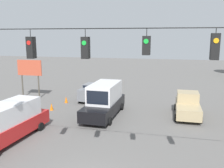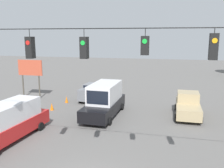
% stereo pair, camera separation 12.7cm
% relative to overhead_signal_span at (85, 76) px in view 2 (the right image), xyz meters
% --- Properties ---
extents(overhead_signal_span, '(21.55, 0.38, 8.32)m').
position_rel_overhead_signal_span_xyz_m(overhead_signal_span, '(0.00, 0.00, 0.00)').
color(overhead_signal_span, slate).
rests_on(overhead_signal_span, ground_plane).
extents(sedan_grey_withflow_far, '(2.22, 4.31, 1.91)m').
position_rel_overhead_signal_span_xyz_m(sedan_grey_withflow_far, '(4.84, -15.52, -4.36)').
color(sedan_grey_withflow_far, slate).
rests_on(sedan_grey_withflow_far, ground_plane).
extents(box_truck_red_parked_shoulder, '(2.74, 7.47, 2.61)m').
position_rel_overhead_signal_span_xyz_m(box_truck_red_parked_shoulder, '(7.09, -3.72, -4.06)').
color(box_truck_red_parked_shoulder, red).
rests_on(box_truck_red_parked_shoulder, ground_plane).
extents(box_truck_black_withflow_mid, '(2.72, 6.88, 2.95)m').
position_rel_overhead_signal_span_xyz_m(box_truck_black_withflow_mid, '(2.08, -10.64, -3.91)').
color(box_truck_black_withflow_mid, black).
rests_on(box_truck_black_withflow_mid, ground_plane).
extents(pickup_truck_tan_oncoming_far, '(2.28, 5.08, 2.12)m').
position_rel_overhead_signal_span_xyz_m(pickup_truck_tan_oncoming_far, '(-5.28, -12.24, -4.38)').
color(pickup_truck_tan_oncoming_far, tan).
rests_on(pickup_truck_tan_oncoming_far, ground_plane).
extents(traffic_cone_nearest, '(0.35, 0.35, 0.71)m').
position_rel_overhead_signal_span_xyz_m(traffic_cone_nearest, '(7.51, -4.76, -5.00)').
color(traffic_cone_nearest, orange).
rests_on(traffic_cone_nearest, ground_plane).
extents(traffic_cone_second, '(0.35, 0.35, 0.71)m').
position_rel_overhead_signal_span_xyz_m(traffic_cone_second, '(7.39, -7.84, -5.00)').
color(traffic_cone_second, orange).
rests_on(traffic_cone_second, ground_plane).
extents(traffic_cone_third, '(0.35, 0.35, 0.71)m').
position_rel_overhead_signal_span_xyz_m(traffic_cone_third, '(7.52, -10.94, -5.00)').
color(traffic_cone_third, orange).
rests_on(traffic_cone_third, ground_plane).
extents(traffic_cone_fourth, '(0.35, 0.35, 0.71)m').
position_rel_overhead_signal_span_xyz_m(traffic_cone_fourth, '(7.27, -13.87, -5.00)').
color(traffic_cone_fourth, orange).
rests_on(traffic_cone_fourth, ground_plane).
extents(roadside_billboard, '(3.02, 0.16, 4.45)m').
position_rel_overhead_signal_span_xyz_m(roadside_billboard, '(12.18, -14.99, -2.19)').
color(roadside_billboard, '#4C473D').
rests_on(roadside_billboard, ground_plane).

